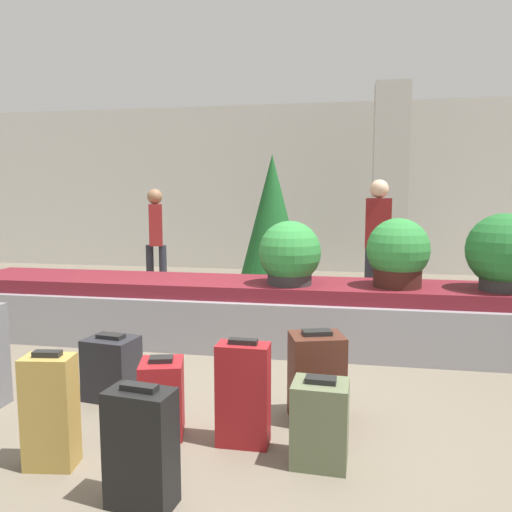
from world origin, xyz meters
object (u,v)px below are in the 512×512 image
(suitcase_8, at_px, (243,394))
(suitcase_5, at_px, (320,423))
(traveler_0, at_px, (156,234))
(traveler_1, at_px, (378,233))
(suitcase_0, at_px, (141,448))
(pillar, at_px, (389,187))
(decorated_tree, at_px, (272,219))
(potted_plant_1, at_px, (504,253))
(suitcase_2, at_px, (316,377))
(potted_plant_0, at_px, (290,255))
(suitcase_6, at_px, (112,368))
(suitcase_3, at_px, (50,411))
(potted_plant_2, at_px, (398,254))
(suitcase_1, at_px, (162,397))

(suitcase_8, bearing_deg, suitcase_5, -16.66)
(traveler_0, xyz_separation_m, traveler_1, (3.12, -0.30, 0.08))
(suitcase_0, relative_size, traveler_1, 0.36)
(pillar, relative_size, decorated_tree, 1.55)
(potted_plant_1, bearing_deg, decorated_tree, 133.88)
(traveler_1, bearing_deg, traveler_0, -2.44)
(decorated_tree, bearing_deg, traveler_1, -26.81)
(suitcase_2, bearing_deg, traveler_0, 108.31)
(suitcase_0, xyz_separation_m, traveler_0, (-1.78, 4.74, 0.63))
(potted_plant_0, relative_size, potted_plant_1, 0.88)
(pillar, distance_m, traveler_0, 3.72)
(potted_plant_0, xyz_separation_m, traveler_0, (-2.20, 2.15, 0.01))
(decorated_tree, bearing_deg, suitcase_6, -98.24)
(suitcase_0, height_order, suitcase_5, suitcase_0)
(suitcase_2, bearing_deg, decorated_tree, 85.93)
(potted_plant_0, height_order, traveler_1, traveler_1)
(suitcase_0, xyz_separation_m, suitcase_2, (0.76, 1.08, 0.00))
(suitcase_5, height_order, traveler_0, traveler_0)
(suitcase_3, height_order, suitcase_6, suitcase_3)
(suitcase_6, relative_size, potted_plant_0, 0.79)
(suitcase_0, distance_m, potted_plant_0, 2.69)
(decorated_tree, bearing_deg, suitcase_0, -88.41)
(traveler_0, bearing_deg, pillar, -91.41)
(suitcase_3, distance_m, traveler_1, 4.68)
(pillar, xyz_separation_m, potted_plant_2, (-0.19, -3.49, -0.66))
(suitcase_1, relative_size, potted_plant_2, 0.78)
(suitcase_6, relative_size, potted_plant_2, 0.75)
(suitcase_6, distance_m, decorated_tree, 4.16)
(suitcase_5, bearing_deg, potted_plant_2, 76.97)
(suitcase_3, distance_m, suitcase_8, 1.07)
(suitcase_1, height_order, suitcase_2, suitcase_2)
(suitcase_8, bearing_deg, suitcase_1, 175.87)
(potted_plant_2, height_order, decorated_tree, decorated_tree)
(suitcase_6, distance_m, potted_plant_0, 1.95)
(suitcase_5, distance_m, potted_plant_2, 2.30)
(suitcase_2, relative_size, suitcase_6, 1.26)
(suitcase_1, distance_m, potted_plant_0, 2.08)
(suitcase_0, height_order, suitcase_3, suitcase_3)
(suitcase_0, bearing_deg, traveler_0, 117.97)
(suitcase_8, distance_m, traveler_0, 4.64)
(suitcase_8, distance_m, traveler_1, 3.95)
(pillar, bearing_deg, potted_plant_0, -108.49)
(suitcase_6, xyz_separation_m, traveler_1, (2.06, 3.27, 0.77))
(suitcase_1, xyz_separation_m, potted_plant_0, (0.58, 1.88, 0.68))
(suitcase_1, height_order, suitcase_3, suitcase_3)
(pillar, distance_m, suitcase_3, 6.42)
(suitcase_8, relative_size, potted_plant_2, 1.01)
(suitcase_0, relative_size, suitcase_3, 0.93)
(traveler_0, distance_m, decorated_tree, 1.71)
(pillar, xyz_separation_m, suitcase_0, (-1.60, -6.13, -1.31))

